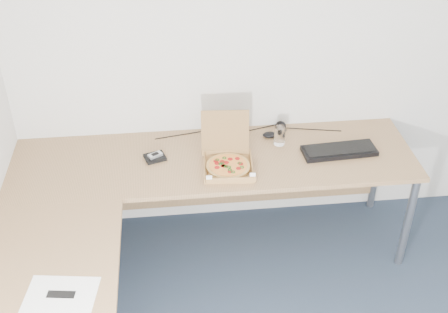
{
  "coord_description": "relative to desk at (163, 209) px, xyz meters",
  "views": [
    {
      "loc": [
        -0.76,
        -1.54,
        2.78
      ],
      "look_at": [
        -0.45,
        1.28,
        0.82
      ],
      "focal_mm": 46.54,
      "sensor_mm": 36.0,
      "label": 1
    }
  ],
  "objects": [
    {
      "name": "drinking_glass",
      "position": [
        0.76,
        0.54,
        0.09
      ],
      "size": [
        0.07,
        0.07,
        0.12
      ],
      "primitive_type": "cylinder",
      "color": "silver",
      "rests_on": "desk"
    },
    {
      "name": "room_shell",
      "position": [
        0.82,
        -0.97,
        0.55
      ],
      "size": [
        3.5,
        3.5,
        2.5
      ],
      "primitive_type": null,
      "color": "silver",
      "rests_on": "ground"
    },
    {
      "name": "cable_bundle",
      "position": [
        0.55,
        0.71,
        0.03
      ],
      "size": [
        0.6,
        0.12,
        0.01
      ],
      "primitive_type": null,
      "rotation": [
        0.0,
        0.0,
        0.14
      ],
      "color": "black",
      "rests_on": "desk"
    },
    {
      "name": "dome_speaker",
      "position": [
        0.8,
        0.71,
        0.06
      ],
      "size": [
        0.08,
        0.08,
        0.07
      ],
      "primitive_type": "ellipsoid",
      "color": "black",
      "rests_on": "desk"
    },
    {
      "name": "desk",
      "position": [
        0.0,
        0.0,
        0.0
      ],
      "size": [
        2.5,
        2.2,
        0.73
      ],
      "color": "#9B744B",
      "rests_on": "ground"
    },
    {
      "name": "keyboard",
      "position": [
        1.11,
        0.4,
        0.04
      ],
      "size": [
        0.47,
        0.19,
        0.03
      ],
      "primitive_type": "cube",
      "rotation": [
        0.0,
        0.0,
        0.06
      ],
      "color": "black",
      "rests_on": "desk"
    },
    {
      "name": "wallet",
      "position": [
        -0.04,
        0.46,
        0.04
      ],
      "size": [
        0.15,
        0.14,
        0.02
      ],
      "primitive_type": "cube",
      "rotation": [
        0.0,
        0.0,
        0.31
      ],
      "color": "black",
      "rests_on": "desk"
    },
    {
      "name": "phone",
      "position": [
        -0.04,
        0.46,
        0.06
      ],
      "size": [
        0.1,
        0.08,
        0.02
      ],
      "primitive_type": "cube",
      "rotation": [
        0.0,
        0.0,
        0.52
      ],
      "color": "#B2B5BA",
      "rests_on": "wallet"
    },
    {
      "name": "mouse",
      "position": [
        0.71,
        0.63,
        0.05
      ],
      "size": [
        0.11,
        0.08,
        0.03
      ],
      "primitive_type": "ellipsoid",
      "rotation": [
        0.0,
        0.0,
        0.21
      ],
      "color": "black",
      "rests_on": "desk"
    },
    {
      "name": "pizza_box",
      "position": [
        0.4,
        0.32,
        0.07
      ],
      "size": [
        0.29,
        0.34,
        0.3
      ],
      "rotation": [
        0.0,
        0.0,
        -0.07
      ],
      "color": "#A17440",
      "rests_on": "desk"
    },
    {
      "name": "paper_sheet",
      "position": [
        -0.48,
        -0.6,
        0.03
      ],
      "size": [
        0.36,
        0.28,
        0.0
      ],
      "primitive_type": "cube",
      "rotation": [
        0.0,
        0.0,
        -0.14
      ],
      "color": "white",
      "rests_on": "desk"
    }
  ]
}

